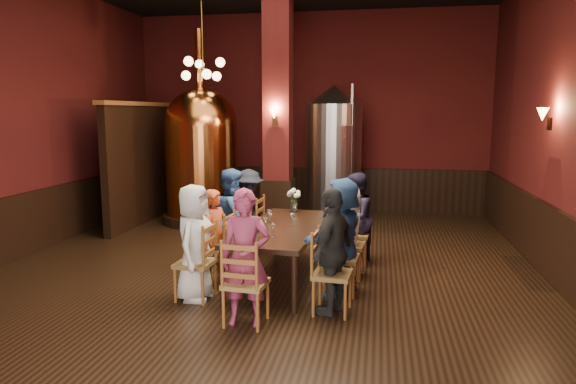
% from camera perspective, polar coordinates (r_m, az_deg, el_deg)
% --- Properties ---
extents(room, '(10.00, 10.02, 4.50)m').
position_cam_1_polar(room, '(7.01, -3.18, 8.63)').
color(room, black).
rests_on(room, ground).
extents(wainscot_right, '(0.08, 9.90, 1.00)m').
position_cam_1_polar(wainscot_right, '(7.43, 28.40, -6.07)').
color(wainscot_right, black).
rests_on(wainscot_right, ground).
extents(wainscot_back, '(7.90, 0.08, 1.00)m').
position_cam_1_polar(wainscot_back, '(12.02, 2.32, 0.38)').
color(wainscot_back, black).
rests_on(wainscot_back, ground).
extents(wainscot_left, '(0.08, 9.90, 1.00)m').
position_cam_1_polar(wainscot_left, '(8.98, -28.54, -3.64)').
color(wainscot_left, black).
rests_on(wainscot_left, ground).
extents(column, '(0.58, 0.58, 4.50)m').
position_cam_1_polar(column, '(9.81, -1.11, 8.72)').
color(column, '#46120F').
rests_on(column, ground).
extents(partition, '(0.22, 3.50, 2.40)m').
position_cam_1_polar(partition, '(11.17, -15.46, 3.03)').
color(partition, black).
rests_on(partition, ground).
extents(pendant_cluster, '(0.90, 0.90, 1.70)m').
position_cam_1_polar(pendant_cluster, '(10.33, -9.43, 13.33)').
color(pendant_cluster, '#A57226').
rests_on(pendant_cluster, room).
extents(sconce_wall, '(0.20, 0.20, 0.36)m').
position_cam_1_polar(sconce_wall, '(7.96, 27.11, 7.34)').
color(sconce_wall, black).
rests_on(sconce_wall, room).
extents(sconce_column, '(0.20, 0.20, 0.36)m').
position_cam_1_polar(sconce_column, '(9.51, -1.46, 8.41)').
color(sconce_column, black).
rests_on(sconce_column, column).
extents(dining_table, '(1.19, 2.47, 0.75)m').
position_cam_1_polar(dining_table, '(6.99, -0.51, -4.28)').
color(dining_table, black).
rests_on(dining_table, ground).
extents(chair_0, '(0.50, 0.50, 0.92)m').
position_cam_1_polar(chair_0, '(6.42, -10.30, -7.73)').
color(chair_0, brown).
rests_on(chair_0, ground).
extents(person_0, '(0.47, 0.70, 1.43)m').
position_cam_1_polar(person_0, '(6.36, -10.37, -5.54)').
color(person_0, silver).
rests_on(person_0, ground).
extents(chair_1, '(0.50, 0.50, 0.92)m').
position_cam_1_polar(chair_1, '(7.01, -7.99, -6.25)').
color(chair_1, brown).
rests_on(chair_1, ground).
extents(person_1, '(0.45, 0.54, 1.27)m').
position_cam_1_polar(person_1, '(6.97, -8.02, -4.88)').
color(person_1, '#B3441E').
rests_on(person_1, ground).
extents(chair_2, '(0.50, 0.50, 0.92)m').
position_cam_1_polar(chair_2, '(7.61, -6.07, -5.01)').
color(chair_2, brown).
rests_on(chair_2, ground).
extents(person_2, '(0.48, 0.77, 1.48)m').
position_cam_1_polar(person_2, '(7.54, -6.10, -2.96)').
color(person_2, '#2C5695').
rests_on(person_2, ground).
extents(chair_3, '(0.50, 0.50, 0.92)m').
position_cam_1_polar(chair_3, '(8.22, -4.41, -3.93)').
color(chair_3, brown).
rests_on(chair_3, ground).
extents(person_3, '(0.54, 0.91, 1.39)m').
position_cam_1_polar(person_3, '(8.17, -4.43, -2.32)').
color(person_3, black).
rests_on(person_3, ground).
extents(chair_4, '(0.50, 0.50, 0.92)m').
position_cam_1_polar(chair_4, '(5.93, 4.95, -9.03)').
color(chair_4, brown).
rests_on(chair_4, ground).
extents(person_4, '(0.63, 0.92, 1.45)m').
position_cam_1_polar(person_4, '(5.86, 4.99, -6.56)').
color(person_4, black).
rests_on(person_4, ground).
extents(chair_5, '(0.50, 0.50, 0.92)m').
position_cam_1_polar(chair_5, '(6.56, 5.96, -7.27)').
color(chair_5, brown).
rests_on(chair_5, ground).
extents(person_5, '(0.85, 1.45, 1.49)m').
position_cam_1_polar(person_5, '(6.49, 6.00, -4.87)').
color(person_5, '#2F578F').
rests_on(person_5, ground).
extents(chair_6, '(0.50, 0.50, 0.92)m').
position_cam_1_polar(chair_6, '(7.19, 6.77, -5.83)').
color(chair_6, brown).
rests_on(chair_6, ground).
extents(person_6, '(0.61, 0.73, 1.28)m').
position_cam_1_polar(person_6, '(7.15, 6.79, -4.44)').
color(person_6, white).
rests_on(person_6, ground).
extents(chair_7, '(0.50, 0.50, 0.92)m').
position_cam_1_polar(chair_7, '(7.84, 7.45, -4.61)').
color(chair_7, brown).
rests_on(chair_7, ground).
extents(person_7, '(0.51, 0.74, 1.39)m').
position_cam_1_polar(person_7, '(7.79, 7.49, -2.93)').
color(person_7, '#1C1932').
rests_on(person_7, ground).
extents(chair_8, '(0.50, 0.50, 0.92)m').
position_cam_1_polar(chair_8, '(5.63, -4.72, -10.02)').
color(chair_8, brown).
rests_on(chair_8, ground).
extents(person_8, '(0.56, 0.39, 1.49)m').
position_cam_1_polar(person_8, '(5.54, -4.75, -7.26)').
color(person_8, '#8A2E4F').
rests_on(person_8, ground).
extents(copper_kettle, '(1.81, 1.81, 3.91)m').
position_cam_1_polar(copper_kettle, '(10.71, -9.56, 4.19)').
color(copper_kettle, black).
rests_on(copper_kettle, ground).
extents(steel_vessel, '(1.42, 1.42, 2.83)m').
position_cam_1_polar(steel_vessel, '(10.87, 5.09, 4.30)').
color(steel_vessel, '#B2B2B7').
rests_on(steel_vessel, ground).
extents(rose_vase, '(0.22, 0.22, 0.37)m').
position_cam_1_polar(rose_vase, '(7.91, 0.66, -0.49)').
color(rose_vase, white).
rests_on(rose_vase, dining_table).
extents(wine_glass_0, '(0.07, 0.07, 0.17)m').
position_cam_1_polar(wine_glass_0, '(6.72, -2.52, -3.55)').
color(wine_glass_0, white).
rests_on(wine_glass_0, dining_table).
extents(wine_glass_1, '(0.07, 0.07, 0.17)m').
position_cam_1_polar(wine_glass_1, '(6.37, -1.63, -4.24)').
color(wine_glass_1, white).
rests_on(wine_glass_1, dining_table).
extents(wine_glass_2, '(0.07, 0.07, 0.17)m').
position_cam_1_polar(wine_glass_2, '(6.95, 0.48, -3.12)').
color(wine_glass_2, white).
rests_on(wine_glass_2, dining_table).
extents(wine_glass_3, '(0.07, 0.07, 0.17)m').
position_cam_1_polar(wine_glass_3, '(7.16, -1.94, -2.76)').
color(wine_glass_3, white).
rests_on(wine_glass_3, dining_table).
extents(wine_glass_4, '(0.07, 0.07, 0.17)m').
position_cam_1_polar(wine_glass_4, '(7.69, 0.81, -1.95)').
color(wine_glass_4, white).
rests_on(wine_glass_4, dining_table).
extents(wine_glass_5, '(0.07, 0.07, 0.17)m').
position_cam_1_polar(wine_glass_5, '(6.05, -3.38, -4.95)').
color(wine_glass_5, white).
rests_on(wine_glass_5, dining_table).
extents(wine_glass_6, '(0.07, 0.07, 0.17)m').
position_cam_1_polar(wine_glass_6, '(6.31, -3.98, -4.39)').
color(wine_glass_6, white).
rests_on(wine_glass_6, dining_table).
extents(wine_glass_7, '(0.07, 0.07, 0.17)m').
position_cam_1_polar(wine_glass_7, '(7.24, -2.10, -2.63)').
color(wine_glass_7, white).
rests_on(wine_glass_7, dining_table).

